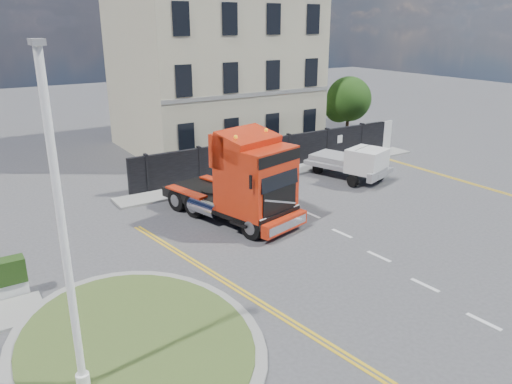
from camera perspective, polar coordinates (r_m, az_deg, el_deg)
ground at (r=19.95m, az=2.68°, el=-6.21°), size 120.00×120.00×0.00m
traffic_island at (r=14.81m, az=-13.62°, el=-16.17°), size 6.80×6.80×0.17m
hoarding_fence at (r=30.14m, az=3.03°, el=4.55°), size 18.80×0.25×2.00m
georgian_building at (r=35.40m, az=-4.89°, el=14.49°), size 12.30×10.30×12.80m
tree at (r=36.97m, az=10.30°, el=10.19°), size 3.20×3.20×4.80m
pavement_far at (r=29.38m, az=3.14°, el=2.26°), size 20.00×1.60×0.12m
truck at (r=21.59m, az=-1.26°, el=0.99°), size 4.13×7.19×4.06m
flatbed_pickup at (r=28.12m, az=11.70°, el=3.25°), size 3.25×5.15×1.97m
lamppost_island at (r=11.48m, az=-21.26°, el=-4.00°), size 0.25×0.50×8.16m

